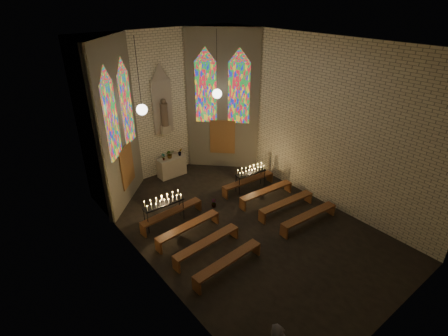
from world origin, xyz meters
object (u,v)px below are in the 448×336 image
(votive_stand_left, at_px, (163,202))
(votive_stand_right, at_px, (251,171))
(altar, at_px, (172,166))
(aisle_flower_pot, at_px, (214,203))

(votive_stand_left, xyz_separation_m, votive_stand_right, (4.57, -0.10, -0.09))
(altar, height_order, votive_stand_left, votive_stand_left)
(votive_stand_left, relative_size, votive_stand_right, 1.07)
(altar, bearing_deg, votive_stand_left, -125.04)
(altar, height_order, aisle_flower_pot, altar)
(aisle_flower_pot, xyz_separation_m, votive_stand_left, (-2.29, 0.24, 0.87))
(altar, bearing_deg, votive_stand_right, -58.25)
(aisle_flower_pot, bearing_deg, votive_stand_right, 3.47)
(votive_stand_left, bearing_deg, altar, 56.56)
(altar, relative_size, votive_stand_right, 0.89)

